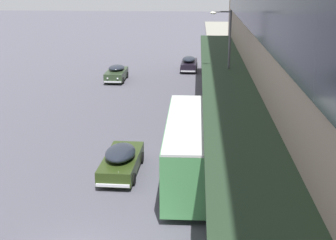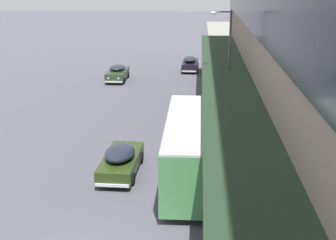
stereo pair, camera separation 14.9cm
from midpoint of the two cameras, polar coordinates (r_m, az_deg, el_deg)
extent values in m
cube|color=#223622|center=(16.61, 9.79, -6.22)|extent=(3.20, 72.00, 0.24)
cube|color=#4C9856|center=(24.26, 2.57, -3.44)|extent=(2.53, 9.74, 2.88)
cube|color=black|center=(24.14, 2.58, -2.67)|extent=(2.56, 8.96, 1.27)
cube|color=silver|center=(23.77, 2.61, -0.08)|extent=(2.43, 9.74, 0.12)
cube|color=black|center=(28.56, 2.75, 2.32)|extent=(1.24, 0.07, 0.36)
cylinder|color=black|center=(27.85, 0.08, -3.44)|extent=(0.25, 1.00, 1.00)
cylinder|color=black|center=(27.83, 5.19, -3.53)|extent=(0.25, 1.00, 1.00)
cylinder|color=black|center=(22.08, -0.86, -9.31)|extent=(0.25, 1.00, 1.00)
cylinder|color=black|center=(22.05, 5.67, -9.43)|extent=(0.25, 1.00, 1.00)
cube|color=black|center=(52.62, 2.50, 6.73)|extent=(1.76, 4.62, 0.81)
ellipsoid|color=#1E232D|center=(52.27, 2.50, 7.43)|extent=(1.51, 2.56, 0.62)
cube|color=silver|center=(54.97, 2.61, 6.93)|extent=(1.57, 0.16, 0.14)
cube|color=silver|center=(50.38, 2.37, 5.96)|extent=(1.57, 0.16, 0.14)
sphere|color=silver|center=(54.90, 2.14, 7.25)|extent=(0.18, 0.18, 0.18)
sphere|color=silver|center=(54.86, 3.09, 7.22)|extent=(0.18, 0.18, 0.18)
cylinder|color=black|center=(54.11, 1.69, 6.72)|extent=(0.16, 0.64, 0.64)
cylinder|color=black|center=(54.04, 3.45, 6.68)|extent=(0.16, 0.64, 0.64)
cylinder|color=black|center=(51.33, 1.50, 6.13)|extent=(0.16, 0.64, 0.64)
cylinder|color=black|center=(51.26, 3.35, 6.09)|extent=(0.16, 0.64, 0.64)
cube|color=#2B3B24|center=(47.73, -6.39, 5.55)|extent=(1.81, 4.34, 0.85)
ellipsoid|color=#1E232D|center=(47.81, -6.37, 6.37)|extent=(1.58, 2.39, 0.51)
cube|color=silver|center=(45.67, -6.86, 4.63)|extent=(1.70, 0.13, 0.14)
cube|color=silver|center=(49.92, -5.94, 5.77)|extent=(1.70, 0.13, 0.14)
sphere|color=silver|center=(45.54, -6.26, 5.03)|extent=(0.18, 0.18, 0.18)
sphere|color=silver|center=(45.72, -7.48, 5.04)|extent=(0.18, 0.18, 0.18)
cylinder|color=black|center=(46.36, -5.58, 4.81)|extent=(0.14, 0.64, 0.64)
cylinder|color=black|center=(46.68, -7.75, 4.82)|extent=(0.14, 0.64, 0.64)
cylinder|color=black|center=(48.95, -5.07, 5.50)|extent=(0.14, 0.64, 0.64)
cylinder|color=black|center=(49.25, -7.14, 5.51)|extent=(0.14, 0.64, 0.64)
cube|color=#293A14|center=(25.66, -5.85, -5.18)|extent=(1.93, 4.78, 0.75)
ellipsoid|color=#1E232D|center=(25.20, -5.99, -3.98)|extent=(1.66, 2.64, 0.65)
cube|color=silver|center=(27.95, -4.91, -3.71)|extent=(1.71, 0.17, 0.14)
cube|color=silver|center=(23.60, -6.94, -7.94)|extent=(1.71, 0.17, 0.14)
sphere|color=silver|center=(27.91, -5.93, -3.17)|extent=(0.18, 0.18, 0.18)
sphere|color=silver|center=(27.74, -3.92, -3.24)|extent=(0.18, 0.18, 0.18)
cylinder|color=black|center=(27.27, -7.12, -4.45)|extent=(0.16, 0.64, 0.64)
cylinder|color=black|center=(26.96, -3.36, -4.61)|extent=(0.16, 0.64, 0.64)
cylinder|color=black|center=(24.65, -8.54, -6.98)|extent=(0.16, 0.64, 0.64)
cylinder|color=black|center=(24.30, -4.38, -7.20)|extent=(0.16, 0.64, 0.64)
cylinder|color=#2B313A|center=(25.84, 7.09, -5.11)|extent=(0.16, 0.16, 0.85)
cylinder|color=#2B313A|center=(25.90, 7.43, -5.08)|extent=(0.16, 0.16, 0.85)
cube|color=#2B313A|center=(25.59, 7.32, -3.49)|extent=(0.45, 0.35, 0.70)
cylinder|color=#2B313A|center=(25.48, 6.78, -3.47)|extent=(0.10, 0.10, 0.63)
cylinder|color=#2B313A|center=(25.66, 7.87, -3.37)|extent=(0.10, 0.10, 0.63)
sphere|color=tan|center=(25.42, 7.36, -2.53)|extent=(0.22, 0.22, 0.22)
cylinder|color=black|center=(25.40, 7.37, -2.36)|extent=(0.33, 0.33, 0.02)
cylinder|color=black|center=(25.38, 7.38, -2.23)|extent=(0.21, 0.21, 0.12)
cylinder|color=#4C4C51|center=(33.69, 7.28, 6.46)|extent=(0.16, 0.16, 7.85)
cylinder|color=#4C4C51|center=(33.15, 6.48, 12.98)|extent=(1.20, 0.10, 0.10)
ellipsoid|color=silver|center=(33.13, 5.41, 12.87)|extent=(0.44, 0.28, 0.20)
camera|label=1|loc=(0.07, -90.14, -0.05)|focal=50.00mm
camera|label=2|loc=(0.07, 89.86, 0.05)|focal=50.00mm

